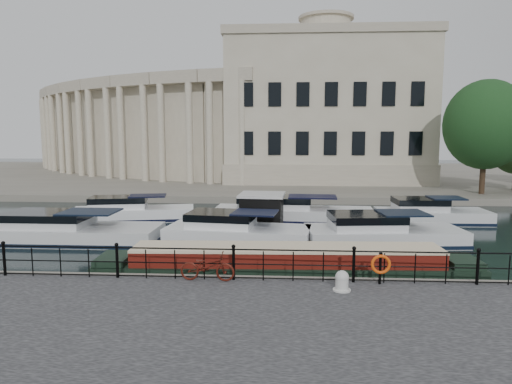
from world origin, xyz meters
TOP-DOWN VIEW (x-y plane):
  - ground_plane at (0.00, 0.00)m, footprint 160.00×160.00m
  - far_bank at (0.00, 39.00)m, footprint 120.00×42.00m
  - railing at (0.00, -2.25)m, footprint 24.14×0.14m
  - civic_building at (-1.00, 34.71)m, footprint 53.55×31.84m
  - bicycle at (-0.87, -2.40)m, footprint 1.86×0.72m
  - mooring_bollard at (3.52, -3.10)m, footprint 0.57×0.57m
  - life_ring_post at (4.84, -2.46)m, footprint 0.65×0.18m
  - narrowboat at (1.78, -0.10)m, footprint 14.64×2.45m
  - harbour_hut at (0.47, 8.19)m, footprint 3.56×3.04m
  - cabin_cruisers at (-0.22, 7.98)m, footprint 27.91×9.54m

SIDE VIEW (x-z plane):
  - ground_plane at x=0.00m, z-range 0.00..0.00m
  - far_bank at x=0.00m, z-range 0.00..0.55m
  - narrowboat at x=1.78m, z-range -0.40..1.13m
  - cabin_cruisers at x=-0.22m, z-range -0.63..1.36m
  - mooring_bollard at x=3.52m, z-range 0.53..1.17m
  - harbour_hut at x=0.47m, z-range -0.15..2.06m
  - bicycle at x=-0.87m, z-range 0.55..1.52m
  - railing at x=0.00m, z-range 0.59..1.81m
  - life_ring_post at x=4.84m, z-range 0.68..1.75m
  - civic_building at x=-1.00m, z-range -1.39..15.46m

